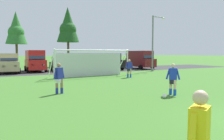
{
  "coord_description": "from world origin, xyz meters",
  "views": [
    {
      "loc": [
        -7.69,
        -3.06,
        2.16
      ],
      "look_at": [
        -1.08,
        9.41,
        1.1
      ],
      "focal_mm": 35.57,
      "sensor_mm": 36.0,
      "label": 1
    }
  ],
  "objects_px": {
    "street_lamp": "(154,43)",
    "player_striker_near": "(129,68)",
    "player_defender_far": "(173,79)",
    "parked_car_slot_left": "(9,63)",
    "parked_car_slot_center_right": "(95,63)",
    "parked_car_slot_center": "(61,64)",
    "parked_car_slot_right": "(111,61)",
    "parked_car_slot_center_left": "(35,60)",
    "parked_car_slot_far_right": "(140,59)",
    "soccer_goal": "(91,63)",
    "soccer_ball": "(164,96)",
    "player_midfield_center": "(59,78)"
  },
  "relations": [
    {
      "from": "street_lamp",
      "to": "player_striker_near",
      "type": "bearing_deg",
      "value": -143.88
    },
    {
      "from": "player_defender_far",
      "to": "player_striker_near",
      "type": "bearing_deg",
      "value": 72.97
    },
    {
      "from": "player_striker_near",
      "to": "player_defender_far",
      "type": "relative_size",
      "value": 1.0
    },
    {
      "from": "parked_car_slot_left",
      "to": "parked_car_slot_center_right",
      "type": "xyz_separation_m",
      "value": [
        10.25,
        -0.09,
        -0.24
      ]
    },
    {
      "from": "parked_car_slot_left",
      "to": "parked_car_slot_center_right",
      "type": "relative_size",
      "value": 1.08
    },
    {
      "from": "player_striker_near",
      "to": "street_lamp",
      "type": "bearing_deg",
      "value": 36.12
    },
    {
      "from": "parked_car_slot_center",
      "to": "parked_car_slot_right",
      "type": "height_order",
      "value": "parked_car_slot_right"
    },
    {
      "from": "parked_car_slot_center_left",
      "to": "parked_car_slot_far_right",
      "type": "xyz_separation_m",
      "value": [
        13.97,
        -1.7,
        0.0
      ]
    },
    {
      "from": "soccer_goal",
      "to": "parked_car_slot_far_right",
      "type": "bearing_deg",
      "value": 33.15
    },
    {
      "from": "soccer_goal",
      "to": "player_defender_far",
      "type": "bearing_deg",
      "value": -88.85
    },
    {
      "from": "parked_car_slot_center",
      "to": "parked_car_slot_far_right",
      "type": "distance_m",
      "value": 11.08
    },
    {
      "from": "parked_car_slot_center_left",
      "to": "parked_car_slot_right",
      "type": "relative_size",
      "value": 1.05
    },
    {
      "from": "parked_car_slot_right",
      "to": "soccer_goal",
      "type": "bearing_deg",
      "value": -129.01
    },
    {
      "from": "parked_car_slot_right",
      "to": "parked_car_slot_center_right",
      "type": "bearing_deg",
      "value": 177.76
    },
    {
      "from": "player_defender_far",
      "to": "parked_car_slot_center",
      "type": "relative_size",
      "value": 0.38
    },
    {
      "from": "soccer_goal",
      "to": "parked_car_slot_right",
      "type": "bearing_deg",
      "value": 50.99
    },
    {
      "from": "parked_car_slot_center_left",
      "to": "parked_car_slot_right",
      "type": "xyz_separation_m",
      "value": [
        9.63,
        -1.08,
        -0.23
      ]
    },
    {
      "from": "soccer_ball",
      "to": "parked_car_slot_left",
      "type": "xyz_separation_m",
      "value": [
        -5.84,
        18.54,
        1.0
      ]
    },
    {
      "from": "soccer_goal",
      "to": "parked_car_slot_center_left",
      "type": "height_order",
      "value": "soccer_goal"
    },
    {
      "from": "player_midfield_center",
      "to": "parked_car_slot_center_left",
      "type": "height_order",
      "value": "parked_car_slot_center_left"
    },
    {
      "from": "player_defender_far",
      "to": "parked_car_slot_far_right",
      "type": "distance_m",
      "value": 20.04
    },
    {
      "from": "parked_car_slot_center_right",
      "to": "parked_car_slot_right",
      "type": "distance_m",
      "value": 2.27
    },
    {
      "from": "parked_car_slot_center_left",
      "to": "parked_car_slot_center_right",
      "type": "relative_size",
      "value": 1.13
    },
    {
      "from": "player_midfield_center",
      "to": "parked_car_slot_left",
      "type": "height_order",
      "value": "parked_car_slot_left"
    },
    {
      "from": "player_midfield_center",
      "to": "parked_car_slot_far_right",
      "type": "relative_size",
      "value": 0.34
    },
    {
      "from": "player_striker_near",
      "to": "street_lamp",
      "type": "relative_size",
      "value": 0.25
    },
    {
      "from": "parked_car_slot_left",
      "to": "parked_car_slot_center",
      "type": "distance_m",
      "value": 5.85
    },
    {
      "from": "parked_car_slot_center_right",
      "to": "player_defender_far",
      "type": "bearing_deg",
      "value": -100.96
    },
    {
      "from": "soccer_ball",
      "to": "player_defender_far",
      "type": "xyz_separation_m",
      "value": [
        0.92,
        0.43,
        0.71
      ]
    },
    {
      "from": "soccer_goal",
      "to": "parked_car_slot_center_left",
      "type": "bearing_deg",
      "value": 113.49
    },
    {
      "from": "player_midfield_center",
      "to": "player_defender_far",
      "type": "height_order",
      "value": "same"
    },
    {
      "from": "parked_car_slot_center_right",
      "to": "parked_car_slot_far_right",
      "type": "bearing_deg",
      "value": -6.15
    },
    {
      "from": "soccer_ball",
      "to": "player_defender_far",
      "type": "distance_m",
      "value": 1.24
    },
    {
      "from": "player_defender_far",
      "to": "parked_car_slot_center_left",
      "type": "relative_size",
      "value": 0.34
    },
    {
      "from": "parked_car_slot_center",
      "to": "player_midfield_center",
      "type": "bearing_deg",
      "value": -105.41
    },
    {
      "from": "soccer_goal",
      "to": "soccer_ball",
      "type": "bearing_deg",
      "value": -93.69
    },
    {
      "from": "soccer_ball",
      "to": "street_lamp",
      "type": "height_order",
      "value": "street_lamp"
    },
    {
      "from": "soccer_goal",
      "to": "player_striker_near",
      "type": "height_order",
      "value": "soccer_goal"
    },
    {
      "from": "soccer_goal",
      "to": "parked_car_slot_center",
      "type": "bearing_deg",
      "value": 95.22
    },
    {
      "from": "parked_car_slot_center_left",
      "to": "parked_car_slot_center_right",
      "type": "height_order",
      "value": "parked_car_slot_center_left"
    },
    {
      "from": "parked_car_slot_center_left",
      "to": "player_midfield_center",
      "type": "bearing_deg",
      "value": -94.46
    },
    {
      "from": "parked_car_slot_center",
      "to": "parked_car_slot_center_right",
      "type": "bearing_deg",
      "value": -4.18
    },
    {
      "from": "player_striker_near",
      "to": "parked_car_slot_left",
      "type": "xyz_separation_m",
      "value": [
        -9.26,
        9.95,
        0.29
      ]
    },
    {
      "from": "parked_car_slot_left",
      "to": "parked_car_slot_right",
      "type": "xyz_separation_m",
      "value": [
        12.51,
        -0.18,
        0.0
      ]
    },
    {
      "from": "player_defender_far",
      "to": "parked_car_slot_center_right",
      "type": "xyz_separation_m",
      "value": [
        3.49,
        18.02,
        0.05
      ]
    },
    {
      "from": "parked_car_slot_center_left",
      "to": "street_lamp",
      "type": "xyz_separation_m",
      "value": [
        12.91,
        -6.08,
        2.13
      ]
    },
    {
      "from": "player_defender_far",
      "to": "soccer_ball",
      "type": "bearing_deg",
      "value": -155.25
    },
    {
      "from": "player_midfield_center",
      "to": "parked_car_slot_center",
      "type": "xyz_separation_m",
      "value": [
        4.19,
        15.22,
        0.05
      ]
    },
    {
      "from": "player_striker_near",
      "to": "parked_car_slot_far_right",
      "type": "xyz_separation_m",
      "value": [
        7.6,
        9.15,
        0.52
      ]
    },
    {
      "from": "soccer_ball",
      "to": "parked_car_slot_center",
      "type": "xyz_separation_m",
      "value": [
        -0.0,
        18.76,
        0.77
      ]
    }
  ]
}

